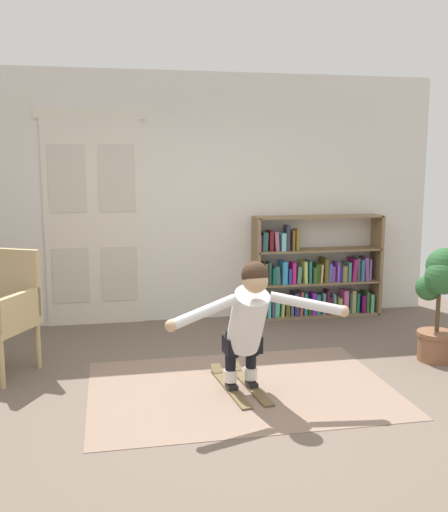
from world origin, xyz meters
TOP-DOWN VIEW (x-y plane):
  - ground_plane at (0.00, 0.00)m, footprint 7.20×7.20m
  - back_wall at (0.00, 2.60)m, footprint 6.00×0.10m
  - double_door at (-1.12, 2.54)m, footprint 1.22×0.05m
  - rug at (0.08, 0.26)m, footprint 2.51×1.76m
  - bookshelf at (1.49, 2.39)m, footprint 1.59×0.30m
  - potted_plant at (2.06, 0.56)m, footprint 0.37×0.48m
  - skis_pair at (0.08, 0.29)m, footprint 0.36×0.92m
  - person_skier at (0.10, 0.08)m, footprint 1.46×0.69m

SIDE VIEW (x-z plane):
  - ground_plane at x=0.00m, z-range 0.00..0.00m
  - rug at x=0.08m, z-range 0.00..0.01m
  - skis_pair at x=0.08m, z-range -0.01..0.06m
  - bookshelf at x=1.49m, z-range -0.11..1.12m
  - potted_plant at x=2.06m, z-range 0.10..1.19m
  - person_skier at x=0.10m, z-range 0.13..1.19m
  - double_door at x=-1.12m, z-range 0.01..2.46m
  - back_wall at x=0.00m, z-range 0.00..2.90m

